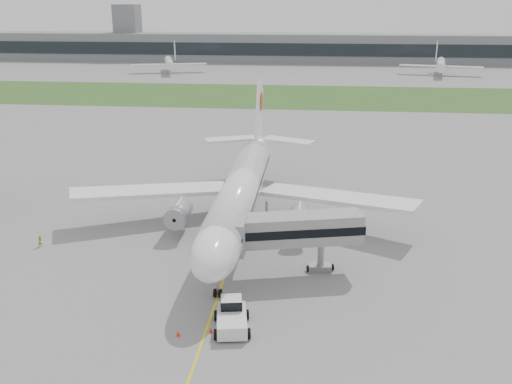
# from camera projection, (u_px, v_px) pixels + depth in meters

# --- Properties ---
(ground) EXTENTS (600.00, 600.00, 0.00)m
(ground) POSITION_uv_depth(u_px,v_px,m) (237.00, 241.00, 74.57)
(ground) COLOR slate
(ground) RESTS_ON ground
(apron_markings) EXTENTS (70.00, 70.00, 0.04)m
(apron_markings) POSITION_uv_depth(u_px,v_px,m) (232.00, 257.00, 69.86)
(apron_markings) COLOR yellow
(apron_markings) RESTS_ON ground
(grass_strip) EXTENTS (600.00, 50.00, 0.02)m
(grass_strip) POSITION_uv_depth(u_px,v_px,m) (288.00, 96.00, 187.64)
(grass_strip) COLOR #31541F
(grass_strip) RESTS_ON ground
(terminal_building) EXTENTS (320.00, 22.30, 14.00)m
(terminal_building) POSITION_uv_depth(u_px,v_px,m) (300.00, 48.00, 288.94)
(terminal_building) COLOR gray
(terminal_building) RESTS_ON ground
(control_tower) EXTENTS (12.00, 12.00, 56.00)m
(control_tower) POSITION_uv_depth(u_px,v_px,m) (130.00, 60.00, 302.35)
(control_tower) COLOR gray
(control_tower) RESTS_ON ground
(airliner) EXTENTS (48.13, 53.95, 17.88)m
(airliner) POSITION_uv_depth(u_px,v_px,m) (242.00, 188.00, 77.36)
(airliner) COLOR white
(airliner) RESTS_ON ground
(pushback_tug) EXTENTS (4.08, 5.42, 2.57)m
(pushback_tug) POSITION_uv_depth(u_px,v_px,m) (232.00, 316.00, 54.51)
(pushback_tug) COLOR silver
(pushback_tug) RESTS_ON ground
(jet_bridge) EXTENTS (15.88, 8.07, 7.49)m
(jet_bridge) POSITION_uv_depth(u_px,v_px,m) (286.00, 231.00, 63.31)
(jet_bridge) COLOR #979799
(jet_bridge) RESTS_ON ground
(safety_cone_left) EXTENTS (0.44, 0.44, 0.60)m
(safety_cone_left) POSITION_uv_depth(u_px,v_px,m) (178.00, 333.00, 53.27)
(safety_cone_left) COLOR #FA320D
(safety_cone_left) RESTS_ON ground
(safety_cone_right) EXTENTS (0.41, 0.41, 0.56)m
(safety_cone_right) POSITION_uv_depth(u_px,v_px,m) (211.00, 330.00, 53.86)
(safety_cone_right) COLOR #FA320D
(safety_cone_right) RESTS_ON ground
(ground_crew_near) EXTENTS (0.73, 0.52, 1.87)m
(ground_crew_near) POSITION_uv_depth(u_px,v_px,m) (232.00, 302.00, 57.58)
(ground_crew_near) COLOR gold
(ground_crew_near) RESTS_ON ground
(ground_crew_far) EXTENTS (0.84, 0.91, 1.50)m
(ground_crew_far) POSITION_uv_depth(u_px,v_px,m) (41.00, 241.00, 72.49)
(ground_crew_far) COLOR #B0DE25
(ground_crew_far) RESTS_ON ground
(distant_aircraft_left) EXTENTS (38.94, 36.33, 12.36)m
(distant_aircraft_left) POSITION_uv_depth(u_px,v_px,m) (170.00, 73.00, 247.96)
(distant_aircraft_left) COLOR white
(distant_aircraft_left) RESTS_ON ground
(distant_aircraft_right) EXTENTS (38.82, 35.69, 12.90)m
(distant_aircraft_right) POSITION_uv_depth(u_px,v_px,m) (440.00, 75.00, 239.41)
(distant_aircraft_right) COLOR white
(distant_aircraft_right) RESTS_ON ground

